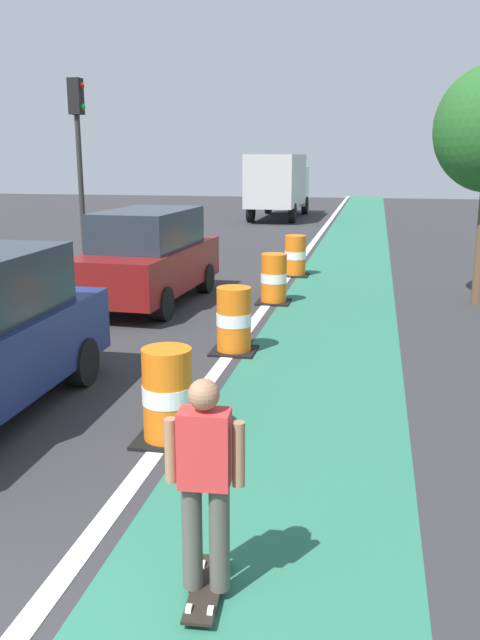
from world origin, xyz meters
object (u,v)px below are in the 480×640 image
Objects in this scene: skateboarder_on_lane at (205,484)px; traffic_light_corner at (79,142)px; traffic_barrel_mid at (234,321)px; delivery_truck_down_block at (279,182)px; parked_suv_second at (149,257)px; traffic_barrel_far at (295,256)px; traffic_barrel_front at (168,396)px; traffic_barrel_back at (274,279)px.

skateboarder_on_lane is 14.50m from traffic_light_corner.
traffic_barrel_mid is 9.01m from traffic_light_corner.
delivery_truck_down_block is (-3.85, 30.19, 0.94)m from skateboarder_on_lane.
parked_suv_second is 4.91m from traffic_barrel_far.
traffic_barrel_back is at bearing 89.43° from traffic_barrel_front.
traffic_barrel_far is (0.13, 7.36, 0.00)m from traffic_barrel_mid.
traffic_barrel_far is at bearing -80.24° from delivery_truck_down_block.
delivery_truck_down_block is at bearing 95.67° from traffic_barrel_front.
traffic_barrel_mid is at bearing -51.86° from parked_suv_second.
traffic_barrel_front and traffic_barrel_mid have the same top height.
traffic_barrel_mid is (0.00, 3.58, 0.00)m from traffic_barrel_front.
delivery_truck_down_block is 1.50× the size of traffic_light_corner.
traffic_barrel_far is at bearing 8.93° from traffic_light_corner.
traffic_light_corner is at bearing -171.07° from traffic_barrel_far.
traffic_light_corner reaches higher than traffic_barrel_front.
traffic_barrel_back is at bearing -90.86° from traffic_barrel_far.
traffic_barrel_front is 10.93m from traffic_barrel_far.
traffic_barrel_front is 0.14× the size of delivery_truck_down_block.
delivery_truck_down_block reaches higher than traffic_barrel_mid.
traffic_light_corner reaches higher than delivery_truck_down_block.
traffic_barrel_mid is 3.86m from traffic_barrel_back.
skateboarder_on_lane is 0.33× the size of traffic_light_corner.
traffic_barrel_far is 0.21× the size of traffic_light_corner.
parked_suv_second reaches higher than traffic_barrel_far.
delivery_truck_down_block is at bearing 99.76° from traffic_barrel_far.
delivery_truck_down_block reaches higher than traffic_barrel_far.
traffic_light_corner is (-6.64, 12.63, 2.59)m from skateboarder_on_lane.
traffic_barrel_mid is 1.00× the size of traffic_barrel_back.
parked_suv_second is 4.30× the size of traffic_barrel_front.
traffic_barrel_back is 6.86m from traffic_light_corner.
traffic_barrel_far is at bearing 89.34° from traffic_barrel_front.
traffic_barrel_far is (0.05, 3.49, 0.00)m from traffic_barrel_back.
traffic_light_corner is (-5.66, -0.89, 2.97)m from traffic_barrel_far.
skateboarder_on_lane is 1.55× the size of traffic_barrel_back.
traffic_light_corner is at bearing -99.04° from delivery_truck_down_block.
traffic_barrel_front and traffic_barrel_back have the same top height.
traffic_barrel_back is (0.07, 3.86, 0.00)m from traffic_barrel_mid.
traffic_light_corner reaches higher than traffic_barrel_far.
traffic_light_corner is (-5.61, 2.60, 2.97)m from traffic_barrel_back.
skateboarder_on_lane reaches higher than traffic_barrel_far.
traffic_barrel_back is at bearing 88.91° from traffic_barrel_mid.
delivery_truck_down_block is at bearing 96.51° from traffic_barrel_mid.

